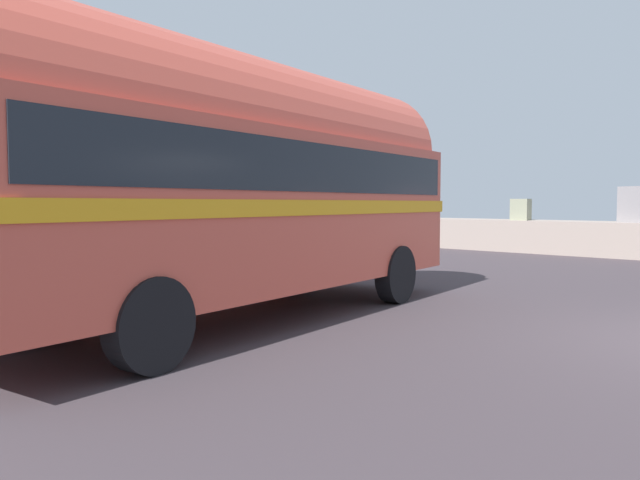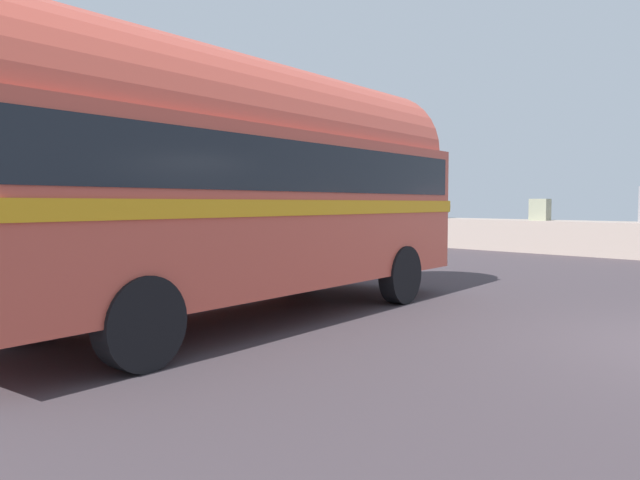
# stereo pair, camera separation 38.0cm
# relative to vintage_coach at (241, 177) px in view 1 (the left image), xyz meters

# --- Properties ---
(vintage_coach) EXTENTS (4.03, 8.89, 3.70)m
(vintage_coach) POSITION_rel_vintage_coach_xyz_m (0.00, 0.00, 0.00)
(vintage_coach) COLOR black
(vintage_coach) RESTS_ON ground
(second_coach) EXTENTS (3.87, 8.87, 3.70)m
(second_coach) POSITION_rel_vintage_coach_xyz_m (-4.62, 0.14, 0.00)
(second_coach) COLOR black
(second_coach) RESTS_ON ground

